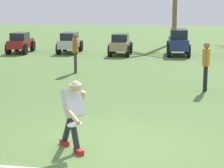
% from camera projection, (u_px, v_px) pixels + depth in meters
% --- Properties ---
extents(ground_plane, '(80.00, 80.00, 0.00)m').
position_uv_depth(ground_plane, '(111.00, 147.00, 8.68)').
color(ground_plane, '#547539').
extents(frisbee_thrower, '(0.65, 1.03, 1.41)m').
position_uv_depth(frisbee_thrower, '(73.00, 111.00, 8.32)').
color(frisbee_thrower, '#23232D').
rests_on(frisbee_thrower, ground_plane).
extents(frisbee_in_flight, '(0.32, 0.32, 0.06)m').
position_uv_depth(frisbee_in_flight, '(75.00, 124.00, 7.86)').
color(frisbee_in_flight, white).
extents(teammate_midfield, '(0.27, 0.50, 1.56)m').
position_uv_depth(teammate_midfield, '(206.00, 62.00, 13.74)').
color(teammate_midfield, black).
rests_on(teammate_midfield, ground_plane).
extents(teammate_deep, '(0.25, 0.50, 1.56)m').
position_uv_depth(teammate_deep, '(75.00, 49.00, 17.11)').
color(teammate_deep, '#33333D').
rests_on(teammate_deep, ground_plane).
extents(parked_car_slot_a, '(1.16, 2.23, 1.10)m').
position_uv_depth(parked_car_slot_a, '(20.00, 42.00, 23.51)').
color(parked_car_slot_a, maroon).
rests_on(parked_car_slot_a, ground_plane).
extents(parked_car_slot_b, '(1.11, 2.21, 1.10)m').
position_uv_depth(parked_car_slot_b, '(70.00, 42.00, 23.51)').
color(parked_car_slot_b, '#B7BABF').
rests_on(parked_car_slot_b, ground_plane).
extents(parked_car_slot_c, '(1.09, 2.20, 1.10)m').
position_uv_depth(parked_car_slot_c, '(121.00, 44.00, 22.63)').
color(parked_car_slot_c, '#998466').
rests_on(parked_car_slot_c, ground_plane).
extents(parked_car_slot_d, '(1.19, 2.42, 1.34)m').
position_uv_depth(parked_car_slot_d, '(178.00, 41.00, 22.55)').
color(parked_car_slot_d, navy).
rests_on(parked_car_slot_d, ground_plane).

